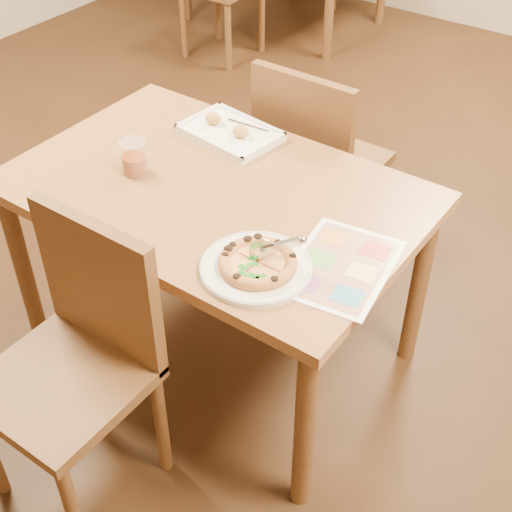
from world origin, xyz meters
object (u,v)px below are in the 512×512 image
Objects in this scene: pizza_cutter at (276,247)px; plate at (256,268)px; dining_table at (215,209)px; chair_near at (82,334)px; menu at (341,266)px; pizza at (258,263)px; chair_far at (313,148)px; glass_tumbler at (134,159)px; appetizer_tray at (230,133)px.

plate is at bearing -177.20° from pizza_cutter.
chair_near is at bearing -90.00° from dining_table.
pizza is at bearing -140.21° from menu.
chair_near reaches higher than pizza.
chair_far is 3.73× the size of pizza_cutter.
pizza reaches higher than dining_table.
chair_near is 0.62m from glass_tumbler.
chair_far is at bearing 90.00° from chair_near.
pizza is at bearing 9.52° from plate.
glass_tumbler is at bearing -106.93° from appetizer_tray.
menu is (0.18, 0.15, -0.01)m from plate.
dining_table is at bearing 117.23° from pizza_cutter.
pizza_cutter reaches higher than appetizer_tray.
pizza_cutter is 0.20m from menu.
chair_near is at bearing -133.80° from plate.
dining_table is 0.61m from chair_near.
chair_near is 0.52m from plate.
dining_table is at bearing 90.00° from chair_near.
chair_near is 1.20m from chair_far.
chair_far reaches higher than menu.
pizza_cutter reaches higher than plate.
appetizer_tray is (-0.15, 0.88, 0.17)m from chair_near.
chair_near is 0.74m from menu.
plate is at bearing -15.79° from glass_tumbler.
menu is at bearing -11.06° from dining_table.
menu is at bearing 43.94° from chair_near.
chair_near reaches higher than pizza_cutter.
dining_table is 11.73× the size of glass_tumbler.
appetizer_tray is at bearing 132.85° from plate.
glass_tumbler is at bearing -163.41° from dining_table.
plate is (0.34, -0.85, 0.16)m from chair_far.
glass_tumbler reaches higher than menu.
chair_near is 1.53× the size of plate.
chair_near is 0.59m from pizza_cutter.
dining_table is 6.03× the size of pizza.
pizza_cutter is 0.36× the size of appetizer_tray.
chair_far reaches higher than plate.
dining_table is 10.32× the size of pizza_cutter.
chair_near is 0.53m from pizza.
pizza_cutter is (0.04, 0.03, 0.07)m from plate.
pizza_cutter is at bearing 115.05° from chair_far.
chair_near is at bearing -168.05° from pizza_cutter.
pizza is (0.01, 0.00, 0.02)m from plate.
plate reaches higher than dining_table.
pizza_cutter is at bearing -29.51° from dining_table.
pizza is 0.61× the size of appetizer_tray.
pizza reaches higher than plate.
plate is 0.02m from pizza.
pizza_cutter is 1.14× the size of glass_tumbler.
dining_table is 3.66× the size of appetizer_tray.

